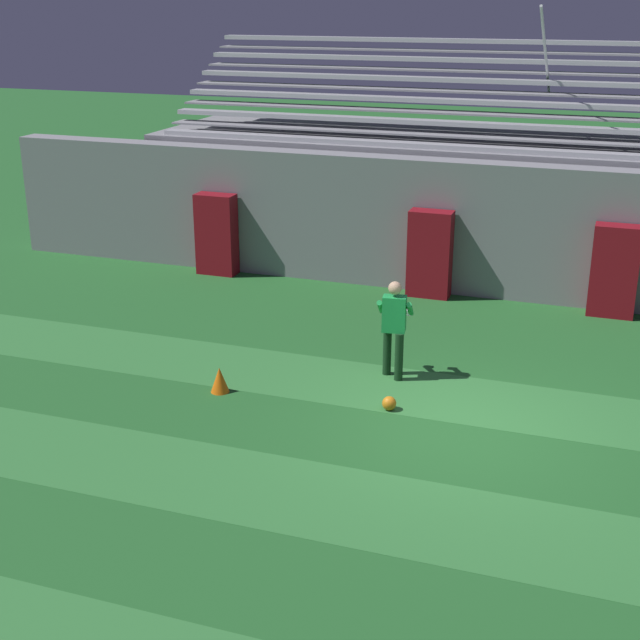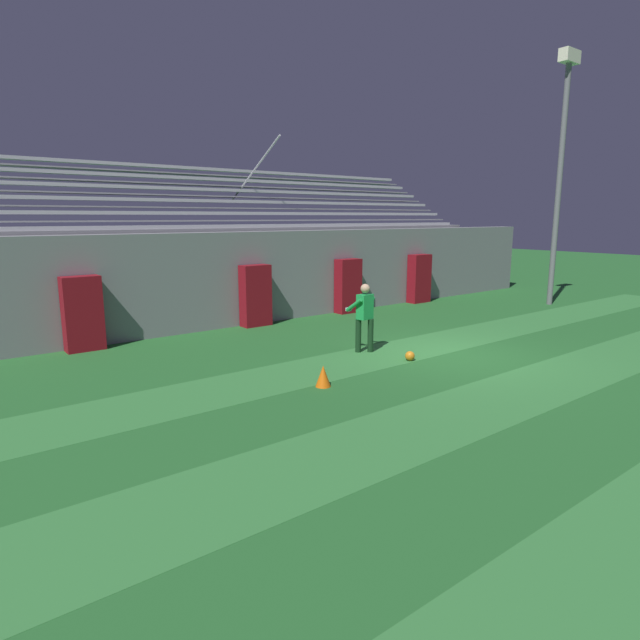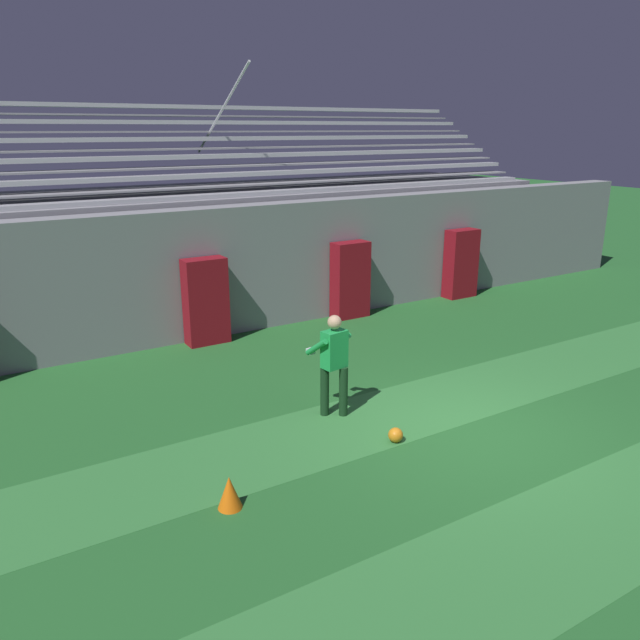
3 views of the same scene
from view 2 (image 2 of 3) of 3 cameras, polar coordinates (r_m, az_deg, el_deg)
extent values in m
plane|color=#236028|center=(13.11, 14.11, -3.69)|extent=(80.00, 80.00, 0.00)
cube|color=#337A38|center=(11.84, 23.56, -5.85)|extent=(28.00, 1.77, 0.01)
cube|color=#337A38|center=(13.78, 10.53, -2.82)|extent=(28.00, 1.77, 0.01)
cube|color=gray|center=(17.53, -2.71, 4.92)|extent=(24.00, 0.60, 2.80)
cube|color=maroon|center=(16.12, -6.89, 2.60)|extent=(0.90, 0.44, 1.84)
cube|color=maroon|center=(18.29, 3.02, 3.64)|extent=(0.90, 0.44, 1.84)
cube|color=maroon|center=(14.24, -23.99, 0.62)|extent=(0.90, 0.44, 1.84)
cube|color=maroon|center=(20.82, 10.54, 4.37)|extent=(0.90, 0.44, 1.84)
cube|color=gray|center=(19.77, -7.29, 5.67)|extent=(18.00, 4.60, 2.90)
cube|color=#B7B7BC|center=(18.05, -4.16, 10.01)|extent=(17.10, 0.36, 0.10)
cube|color=gray|center=(17.89, -3.79, 9.27)|extent=(17.10, 0.60, 0.04)
cube|color=#B7B7BC|center=(18.63, -5.41, 11.25)|extent=(17.10, 0.36, 0.10)
cube|color=gray|center=(18.46, -5.05, 10.54)|extent=(17.10, 0.60, 0.04)
cube|color=#B7B7BC|center=(19.23, -6.59, 12.40)|extent=(17.10, 0.36, 0.10)
cube|color=gray|center=(19.05, -6.25, 11.73)|extent=(17.10, 0.60, 0.04)
cube|color=#B7B7BC|center=(19.84, -7.71, 13.49)|extent=(17.10, 0.36, 0.10)
cube|color=gray|center=(19.66, -7.39, 12.85)|extent=(17.10, 0.60, 0.04)
cube|color=#B7B7BC|center=(20.47, -8.77, 14.50)|extent=(17.10, 0.36, 0.10)
cube|color=gray|center=(20.28, -8.46, 13.89)|extent=(17.10, 0.60, 0.04)
cube|color=#B7B7BC|center=(21.10, -9.77, 15.45)|extent=(17.10, 0.36, 0.10)
cube|color=gray|center=(20.91, -9.48, 14.87)|extent=(17.10, 0.60, 0.04)
cylinder|color=#B7B7BC|center=(19.32, -7.09, 15.51)|extent=(0.06, 3.33, 2.05)
cylinder|color=slate|center=(21.69, 24.11, 12.66)|extent=(0.20, 0.20, 8.47)
cube|color=#F2EDCC|center=(22.34, 25.08, 24.12)|extent=(0.90, 0.36, 0.44)
cylinder|color=#143319|center=(12.97, 4.11, -1.67)|extent=(0.16, 0.16, 0.82)
cylinder|color=#143319|center=(13.01, 5.41, -1.65)|extent=(0.16, 0.16, 0.82)
cube|color=green|center=(12.85, 4.81, 1.43)|extent=(0.41, 0.29, 0.60)
sphere|color=tan|center=(12.79, 4.84, 3.37)|extent=(0.22, 0.22, 0.22)
cylinder|color=green|center=(12.75, 3.65, 1.59)|extent=(0.16, 0.49, 0.37)
cylinder|color=green|center=(13.12, 5.00, 1.84)|extent=(0.16, 0.49, 0.37)
cube|color=silver|center=(12.93, 3.07, 1.15)|extent=(0.12, 0.12, 0.08)
cube|color=silver|center=(13.23, 4.20, 1.36)|extent=(0.12, 0.12, 0.08)
sphere|color=orange|center=(12.41, 9.57, -3.80)|extent=(0.22, 0.22, 0.22)
cone|color=orange|center=(10.39, 0.34, -5.99)|extent=(0.30, 0.30, 0.42)
camera|label=1|loc=(12.97, 72.87, 15.82)|focal=50.00mm
camera|label=3|loc=(4.18, 30.05, 25.82)|focal=35.00mm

